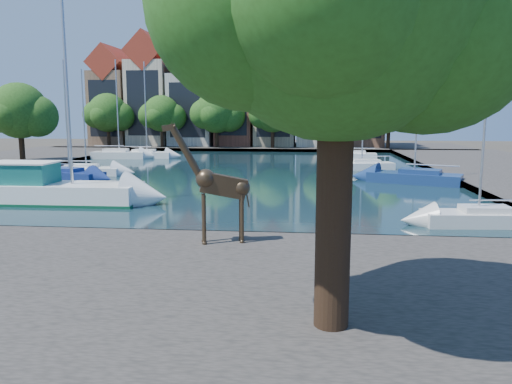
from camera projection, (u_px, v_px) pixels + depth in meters
ground at (143, 240)px, 21.24m from camera, size 160.00×160.00×0.00m
water_basin at (230, 173)px, 44.81m from camera, size 38.00×50.00×0.08m
near_quay at (64, 293)px, 14.32m from camera, size 50.00×14.00×0.50m
far_quay at (262, 147)px, 76.21m from camera, size 60.00×16.00×0.50m
plane_tree at (345, 1)px, 10.42m from camera, size 8.32×6.40×10.62m
townhouse_west_end at (115, 100)px, 77.41m from camera, size 5.44×9.18×14.93m
townhouse_west_mid at (152, 94)px, 76.66m from camera, size 5.94×9.18×16.79m
townhouse_west_inner at (194, 100)px, 76.15m from camera, size 6.43×9.18×15.15m
townhouse_center at (236, 93)px, 75.33m from camera, size 5.44×9.18×16.93m
townhouse_east_inner at (275, 97)px, 74.82m from camera, size 5.94×9.18×15.79m
townhouse_east_mid at (319, 94)px, 74.11m from camera, size 6.43×9.18×16.65m
townhouse_east_end at (363, 101)px, 73.61m from camera, size 5.44×9.18×14.43m
far_tree_far_west at (108, 114)px, 72.24m from camera, size 7.28×5.60×7.68m
far_tree_west at (162, 115)px, 71.45m from camera, size 6.76×5.20×7.36m
far_tree_mid_west at (217, 113)px, 70.61m from camera, size 7.80×6.00×8.00m
far_tree_mid_east at (273, 114)px, 69.83m from camera, size 7.02×5.40×7.52m
far_tree_east at (331, 114)px, 69.00m from camera, size 7.54×5.80×7.84m
far_tree_far_east at (390, 115)px, 68.22m from camera, size 6.76×5.20×7.36m
side_tree_left_far at (20, 113)px, 50.10m from camera, size 7.28×5.60×7.88m
giraffe_statue at (217, 185)px, 18.57m from camera, size 3.10×1.12×4.48m
motorsailer at (47, 187)px, 29.41m from camera, size 10.22×3.12×12.23m
sailboat_left_b at (70, 173)px, 39.84m from camera, size 6.13×3.74×9.34m
sailboat_left_c at (86, 169)px, 42.88m from camera, size 5.97×2.35×8.88m
sailboat_left_d at (119, 153)px, 58.29m from camera, size 6.31×2.46×11.28m
sailboat_left_e at (147, 153)px, 59.03m from camera, size 5.82×2.08×11.13m
sailboat_right_a at (478, 215)px, 23.56m from camera, size 5.20×2.16×9.44m
sailboat_right_b at (414, 175)px, 37.79m from camera, size 7.15×4.68×10.96m
sailboat_right_c at (362, 164)px, 46.72m from camera, size 6.07×3.10×8.18m
sailboat_right_d at (351, 155)px, 57.71m from camera, size 5.68×2.11×7.43m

